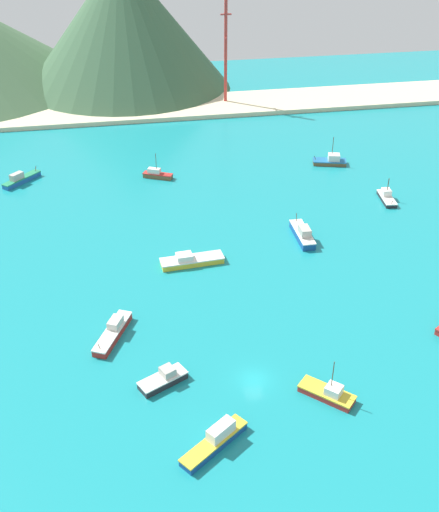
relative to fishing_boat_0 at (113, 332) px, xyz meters
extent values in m
cube|color=teal|center=(18.39, 16.96, -1.05)|extent=(260.00, 280.00, 0.50)
cube|color=red|center=(-0.09, -0.18, -0.30)|extent=(6.25, 9.85, 1.01)
cube|color=white|center=(-0.09, -0.18, 0.31)|extent=(6.37, 10.04, 0.20)
cube|color=beige|center=(0.45, 0.93, 0.98)|extent=(2.63, 3.15, 1.15)
cylinder|color=#4C3823|center=(-2.03, -4.19, 0.91)|extent=(0.37, 0.59, 1.37)
cube|color=brown|center=(53.35, 55.75, -0.39)|extent=(8.27, 5.12, 0.83)
cube|color=#1E669E|center=(53.35, 55.75, 0.13)|extent=(8.43, 5.22, 0.20)
cube|color=silver|center=(54.28, 55.49, 0.97)|extent=(3.21, 3.00, 1.49)
cylinder|color=#4C3823|center=(50.02, 56.68, 0.61)|extent=(0.52, 0.25, 1.13)
cylinder|color=#4C3823|center=(53.77, 55.64, 3.85)|extent=(0.14, 0.14, 4.26)
cube|color=#1E5BA8|center=(-17.95, 58.76, -0.31)|extent=(7.97, 8.41, 0.98)
cube|color=#238C5B|center=(-17.95, 58.76, 0.28)|extent=(8.13, 8.58, 0.20)
cube|color=#B2ADA3|center=(-18.77, 57.87, 1.10)|extent=(3.12, 3.21, 1.44)
cylinder|color=#4C3823|center=(-14.99, 61.97, 0.86)|extent=(0.48, 0.51, 1.33)
cube|color=red|center=(26.98, -17.82, -0.40)|extent=(6.97, 6.91, 0.80)
cube|color=gold|center=(26.98, -17.82, 0.10)|extent=(7.11, 7.05, 0.20)
cube|color=silver|center=(27.63, -18.46, 0.81)|extent=(2.78, 2.78, 1.22)
cylinder|color=#4C3823|center=(27.34, -18.18, 3.42)|extent=(0.12, 0.12, 4.00)
cube|color=#14478C|center=(36.33, 22.86, -0.17)|extent=(2.64, 9.64, 1.26)
cube|color=white|center=(36.33, 22.86, 0.56)|extent=(2.69, 9.83, 0.20)
cube|color=#B2ADA3|center=(36.31, 21.66, 1.39)|extent=(1.90, 3.16, 1.47)
cylinder|color=#4C3823|center=(36.42, 27.18, 1.33)|extent=(0.13, 0.72, 1.69)
cube|color=#14478C|center=(10.97, -23.34, -0.34)|extent=(9.03, 7.34, 0.92)
cube|color=gold|center=(10.97, -23.34, 0.22)|extent=(9.21, 7.49, 0.20)
cube|color=silver|center=(11.95, -22.63, 1.09)|extent=(3.89, 3.41, 1.55)
cube|color=#232328|center=(58.69, 34.80, -0.45)|extent=(3.22, 7.52, 0.70)
cube|color=white|center=(58.69, 34.80, 0.00)|extent=(3.29, 7.67, 0.20)
cube|color=silver|center=(58.81, 35.71, 0.76)|extent=(2.00, 2.40, 1.31)
cylinder|color=#4C3823|center=(58.27, 31.55, 0.40)|extent=(0.18, 0.46, 0.97)
cylinder|color=#4C3823|center=(58.75, 35.27, 2.76)|extent=(0.17, 0.17, 2.69)
cube|color=brown|center=(12.28, 55.41, -0.34)|extent=(6.74, 4.55, 0.92)
cube|color=red|center=(12.28, 55.41, 0.22)|extent=(6.88, 4.64, 0.20)
cube|color=silver|center=(11.54, 55.77, 0.88)|extent=(3.16, 2.48, 1.11)
cylinder|color=#4C3823|center=(12.05, 55.52, 3.26)|extent=(0.12, 0.12, 3.65)
cube|color=#232328|center=(6.14, -11.40, -0.33)|extent=(6.98, 5.12, 0.93)
cube|color=white|center=(6.14, -11.40, 0.23)|extent=(7.12, 5.23, 0.20)
cube|color=#B2ADA3|center=(6.87, -11.04, 0.91)|extent=(2.38, 2.42, 1.15)
cube|color=gold|center=(14.51, 17.83, -0.33)|extent=(11.17, 3.87, 0.93)
cube|color=white|center=(14.51, 17.83, 0.23)|extent=(11.40, 3.95, 0.20)
cube|color=silver|center=(13.14, 17.73, 0.83)|extent=(2.95, 2.49, 1.00)
cube|color=beige|center=(18.39, 103.23, -0.20)|extent=(247.00, 20.83, 1.20)
cone|color=#3D6042|center=(10.06, 127.71, 19.22)|extent=(66.46, 66.46, 40.05)
cylinder|color=#B7332D|center=(37.75, 104.78, 14.95)|extent=(0.91, 0.91, 31.49)
cylinder|color=#B7332D|center=(37.75, 104.78, 25.02)|extent=(3.15, 0.46, 0.46)
cylinder|color=#B7332D|center=(37.75, 104.78, 18.73)|extent=(0.46, 2.52, 0.46)
camera|label=1|loc=(2.25, -72.84, 57.06)|focal=42.89mm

